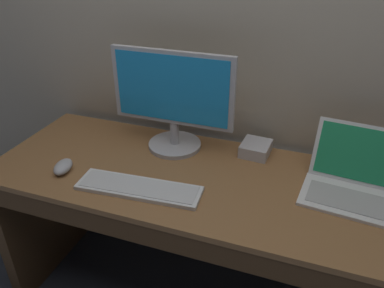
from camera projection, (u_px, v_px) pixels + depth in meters
The scene contains 6 objects.
desk at pixel (213, 228), 1.60m from camera, with size 1.87×0.64×0.76m.
laptop_white at pixel (350, 180), 1.40m from camera, with size 0.34×0.34×0.22m.
external_monitor at pixel (173, 102), 1.60m from camera, with size 0.54×0.24×0.44m.
wired_keyboard at pixel (139, 188), 1.43m from camera, with size 0.49×0.17×0.02m.
computer_mouse at pixel (63, 167), 1.53m from camera, with size 0.06×0.11×0.04m, color #B7B7BC.
external_drive_box at pixel (256, 148), 1.65m from camera, with size 0.12×0.14×0.05m, color silver.
Camera 1 is at (0.33, -1.19, 1.61)m, focal length 35.31 mm.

